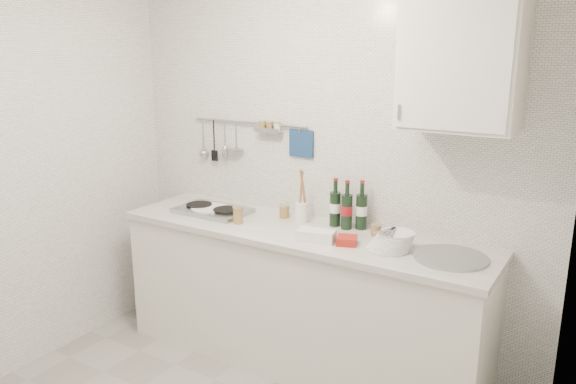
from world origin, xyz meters
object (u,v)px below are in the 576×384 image
at_px(plate_stack_sink, 392,241).
at_px(wine_bottles, 348,204).
at_px(plate_stack_hob, 208,210).
at_px(utensil_crock, 302,209).
at_px(wall_cabinet, 462,63).

bearing_deg(plate_stack_sink, wine_bottles, 150.22).
relative_size(plate_stack_hob, wine_bottles, 0.88).
distance_m(wine_bottles, utensil_crock, 0.32).
bearing_deg(plate_stack_hob, wall_cabinet, 4.61).
height_order(wall_cabinet, wine_bottles, wall_cabinet).
relative_size(wall_cabinet, utensil_crock, 1.98).
relative_size(plate_stack_hob, utensil_crock, 0.77).
height_order(wine_bottles, utensil_crock, utensil_crock).
xyz_separation_m(plate_stack_hob, wine_bottles, (0.97, 0.20, 0.14)).
bearing_deg(wine_bottles, utensil_crock, -171.96).
relative_size(wine_bottles, utensil_crock, 0.88).
bearing_deg(utensil_crock, plate_stack_sink, -14.37).
xyz_separation_m(plate_stack_sink, wine_bottles, (-0.39, 0.22, 0.10)).
distance_m(plate_stack_hob, wine_bottles, 0.99).
bearing_deg(plate_stack_hob, plate_stack_sink, -0.96).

